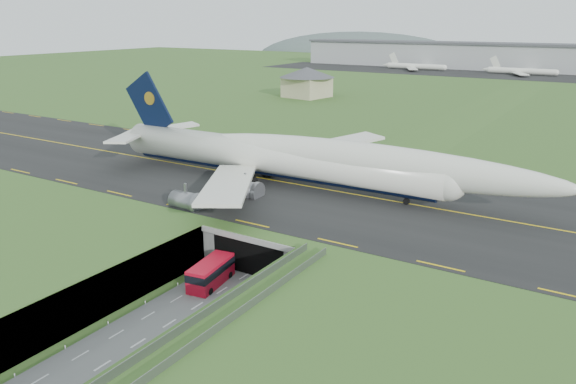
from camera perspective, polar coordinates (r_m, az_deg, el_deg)
The scene contains 10 objects.
ground at distance 75.21m, azimuth -7.70°, elevation -10.62°, with size 900.00×900.00×0.00m, color #375B24.
airfield_deck at distance 73.87m, azimuth -7.79°, elevation -8.56°, with size 800.00×800.00×6.00m, color gray.
trench_road at distance 70.32m, azimuth -11.67°, elevation -12.85°, with size 12.00×75.00×0.20m, color slate.
taxiway at distance 98.51m, azimuth 4.39°, elevation 0.14°, with size 800.00×44.00×0.18m, color black.
tunnel_portal at distance 86.08m, azimuth -0.71°, elevation -4.32°, with size 17.00×22.30×6.00m.
guideway at distance 53.95m, azimuth -11.89°, elevation -16.45°, with size 3.00×53.00×7.05m.
jumbo_jet at distance 98.94m, azimuth 1.29°, elevation 3.34°, with size 89.80×58.64×19.40m.
shuttle_tram at distance 77.76m, azimuth -7.84°, elevation -8.15°, with size 4.33×8.57×3.32m.
service_building at distance 218.10m, azimuth 1.94°, elevation 11.35°, with size 23.95×23.95×11.43m.
cargo_terminal at distance 353.41m, azimuth 25.42°, elevation 12.18°, with size 320.00×67.00×15.60m.
Camera 1 is at (43.23, -50.71, 34.88)m, focal length 35.00 mm.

